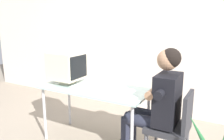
% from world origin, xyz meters
% --- Properties ---
extents(wall_back, '(8.00, 0.10, 3.00)m').
position_xyz_m(wall_back, '(0.30, 1.40, 1.50)').
color(wall_back, beige).
rests_on(wall_back, ground_plane).
extents(desk, '(1.37, 0.62, 0.74)m').
position_xyz_m(desk, '(0.00, 0.00, 0.68)').
color(desk, '#B7B7BC').
rests_on(desk, ground_plane).
extents(crt_monitor, '(0.40, 0.39, 0.41)m').
position_xyz_m(crt_monitor, '(-0.44, 0.01, 0.97)').
color(crt_monitor, beige).
rests_on(crt_monitor, desk).
extents(keyboard, '(0.18, 0.41, 0.03)m').
position_xyz_m(keyboard, '(-0.15, 0.01, 0.76)').
color(keyboard, beige).
rests_on(keyboard, desk).
extents(office_chair, '(0.42, 0.42, 0.85)m').
position_xyz_m(office_chair, '(1.00, -0.02, 0.49)').
color(office_chair, '#4C4C51').
rests_on(office_chair, ground_plane).
extents(person_seated, '(0.73, 0.59, 1.29)m').
position_xyz_m(person_seated, '(0.82, -0.02, 0.72)').
color(person_seated, black).
rests_on(person_seated, ground_plane).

